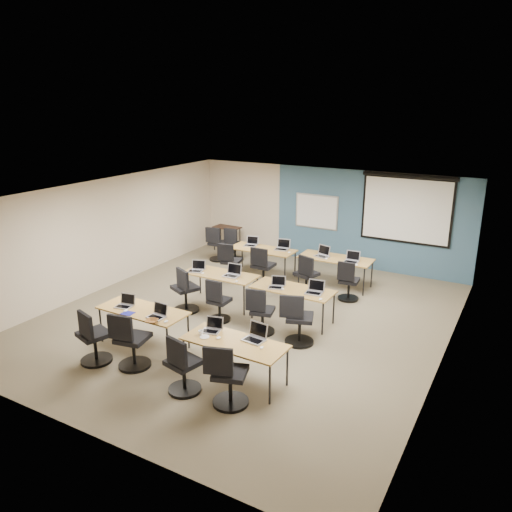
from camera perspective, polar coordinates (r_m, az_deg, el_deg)
The scene contains 58 objects.
floor at distance 10.87m, azimuth -1.00°, elevation -7.01°, with size 8.00×9.00×0.02m, color #6B6354.
ceiling at distance 10.05m, azimuth -1.08°, elevation 7.13°, with size 8.00×9.00×0.02m, color white.
wall_back at distance 14.31m, azimuth 8.14°, elevation 4.58°, with size 8.00×0.04×2.70m, color beige.
wall_front at distance 7.16m, azimuth -19.85°, elevation -9.80°, with size 8.00×0.04×2.70m, color beige.
wall_left at distance 12.80m, azimuth -16.69°, elevation 2.47°, with size 0.04×9.00×2.70m, color beige.
wall_right at distance 9.14m, azimuth 21.18°, elevation -3.95°, with size 0.04×9.00×2.70m, color beige.
blue_accent_panel at distance 13.89m, azimuth 12.90°, elevation 3.92°, with size 5.50×0.04×2.70m, color #3D5977.
whiteboard at distance 14.33m, azimuth 6.93°, elevation 5.05°, with size 1.28×0.03×0.98m.
projector_screen at distance 13.49m, azimuth 16.85°, elevation 5.54°, with size 2.40×0.10×1.82m.
training_table_front_left at distance 9.68m, azimuth -12.80°, elevation -6.25°, with size 1.75×0.73×0.73m.
training_table_front_right at distance 8.28m, azimuth -2.45°, elevation -10.03°, with size 1.75×0.73×0.73m.
training_table_mid_left at distance 11.34m, azimuth -4.07°, elevation -2.26°, with size 1.70×0.71×0.73m.
training_table_mid_right at distance 10.47m, azimuth 4.21°, elevation -3.97°, with size 1.74×0.73×0.73m.
training_table_back_left at distance 13.18m, azimuth 0.75°, elevation 0.64°, with size 1.75×0.73×0.73m.
training_table_back_right at distance 12.58m, azimuth 9.08°, elevation -0.41°, with size 1.82×0.76×0.73m.
laptop_0 at distance 9.86m, azimuth -14.73°, elevation -5.28°, with size 0.31×0.26×0.24m.
mouse_0 at distance 9.66m, azimuth -14.69°, elevation -6.06°, with size 0.06×0.10×0.04m, color white.
task_chair_0 at distance 9.38m, azimuth -18.13°, elevation -9.22°, with size 0.57×0.56×1.04m.
laptop_1 at distance 9.28m, azimuth -11.17°, elevation -6.49°, with size 0.31×0.27×0.24m.
mouse_1 at distance 9.06m, azimuth -10.25°, elevation -7.37°, with size 0.06×0.10×0.04m, color white.
task_chair_1 at distance 9.05m, azimuth -14.14°, elevation -9.83°, with size 0.57×0.57×1.05m.
laptop_2 at distance 8.61m, azimuth -5.03°, elevation -8.18°, with size 0.30×0.26×0.23m.
mouse_2 at distance 8.37m, azimuth -4.31°, elevation -9.31°, with size 0.06×0.10×0.04m, color white.
task_chair_2 at distance 8.19m, azimuth -8.42°, elevation -12.68°, with size 0.54×0.54×1.02m.
laptop_3 at distance 8.29m, azimuth -0.06°, elevation -9.11°, with size 0.36×0.30×0.27m.
mouse_3 at distance 8.05m, azimuth 0.65°, elevation -10.42°, with size 0.05×0.09×0.03m, color white.
task_chair_3 at distance 7.82m, azimuth -3.28°, elevation -13.99°, with size 0.58×0.56×1.04m.
laptop_4 at distance 11.53m, azimuth -6.80°, elevation -1.43°, with size 0.32×0.27×0.24m.
mouse_4 at distance 11.36m, azimuth -6.10°, elevation -1.96°, with size 0.06×0.09×0.03m, color white.
task_chair_4 at distance 11.08m, azimuth -8.11°, elevation -4.25°, with size 0.61×0.57×1.05m.
laptop_5 at distance 11.16m, azimuth -2.72°, elevation -1.96°, with size 0.35×0.29×0.26m.
mouse_5 at distance 10.81m, azimuth -2.25°, elevation -2.91°, with size 0.06×0.09×0.03m, color white.
task_chair_5 at distance 10.56m, azimuth -4.36°, elevation -5.50°, with size 0.47×0.47×0.95m.
laptop_6 at distance 10.48m, azimuth 2.40°, elevation -3.30°, with size 0.30×0.26×0.23m.
mouse_6 at distance 10.39m, azimuth 3.08°, elevation -3.78°, with size 0.06×0.09×0.03m, color white.
task_chair_6 at distance 10.00m, azimuth 0.54°, elevation -6.74°, with size 0.50×0.49×0.98m.
laptop_7 at distance 10.25m, azimuth 6.73°, elevation -3.87°, with size 0.34×0.29×0.26m.
mouse_7 at distance 9.94m, azimuth 7.40°, elevation -4.92°, with size 0.06×0.10×0.04m, color white.
task_chair_7 at distance 9.61m, azimuth 4.79°, elevation -7.66°, with size 0.59×0.56×1.04m.
laptop_8 at distance 13.44m, azimuth -0.57°, elevation 1.46°, with size 0.32×0.28×0.25m.
mouse_8 at distance 13.17m, azimuth -0.05°, elevation 0.89°, with size 0.05×0.09×0.03m, color white.
task_chair_8 at distance 12.91m, azimuth -2.98°, elevation -1.00°, with size 0.52×0.52×1.00m.
laptop_9 at distance 13.12m, azimuth 3.01°, elevation 1.04°, with size 0.35×0.30×0.26m.
mouse_9 at distance 12.84m, azimuth 3.82°, elevation 0.41°, with size 0.06×0.10×0.04m, color white.
task_chair_9 at distance 12.46m, azimuth 0.74°, elevation -1.60°, with size 0.56×0.56×1.04m.
laptop_10 at distance 12.64m, azimuth 7.62°, elevation 0.26°, with size 0.35×0.30×0.27m.
mouse_10 at distance 12.44m, azimuth 8.04°, elevation -0.30°, with size 0.06×0.10×0.03m, color white.
task_chair_10 at distance 11.97m, azimuth 5.75°, elevation -2.55°, with size 0.55×0.54×1.02m.
laptop_11 at distance 12.32m, azimuth 10.89°, elevation -0.37°, with size 0.34×0.29×0.26m.
mouse_11 at distance 12.09m, azimuth 11.43°, elevation -1.01°, with size 0.06×0.10×0.03m, color white.
task_chair_11 at distance 11.80m, azimuth 10.47°, elevation -3.17°, with size 0.49×0.49×0.97m.
blue_mousepad at distance 9.56m, azimuth -14.46°, elevation -6.35°, with size 0.23×0.19×0.01m, color navy.
snack_bowl at distance 9.08m, azimuth -11.82°, elevation -7.31°, with size 0.22×0.22×0.05m, color brown.
snack_plate at distance 8.43m, azimuth -5.91°, elevation -9.18°, with size 0.17×0.17×0.01m, color white.
coffee_cup at distance 8.47m, azimuth -6.34°, elevation -8.74°, with size 0.08×0.08×0.07m, color white.
utility_table at distance 15.42m, azimuth -3.34°, elevation 2.96°, with size 0.84×0.46×0.75m.
spare_chair_a at distance 14.50m, azimuth -2.54°, elevation 1.04°, with size 0.50×0.50×0.98m.
spare_chair_b at distance 14.51m, azimuth -4.48°, elevation 1.09°, with size 0.54×0.54×1.02m.
Camera 1 is at (5.02, -8.52, 4.51)m, focal length 35.00 mm.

